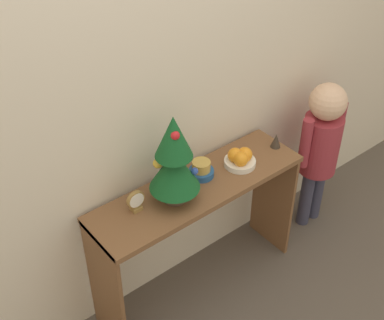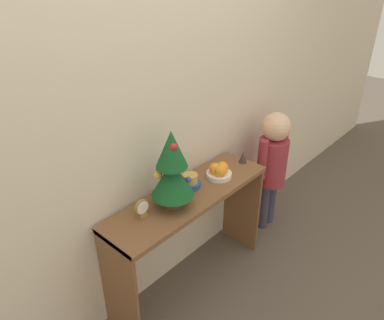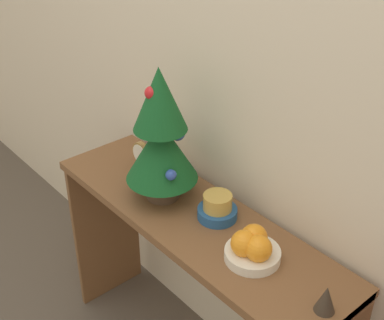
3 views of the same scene
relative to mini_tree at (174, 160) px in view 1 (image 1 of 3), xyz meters
name	(u,v)px [view 1 (image 1 of 3)]	position (x,y,z in m)	size (l,w,h in m)	color
ground_plane	(216,302)	(0.15, -0.16, -0.99)	(12.00, 12.00, 0.00)	brown
back_wall	(170,80)	(0.15, 0.22, 0.26)	(7.00, 0.05, 2.50)	beige
console_table	(198,211)	(0.15, 0.01, -0.41)	(1.18, 0.34, 0.75)	brown
mini_tree	(174,160)	(0.00, 0.00, 0.00)	(0.24, 0.24, 0.47)	#4C3828
fruit_bowl	(240,158)	(0.42, 0.00, -0.19)	(0.17, 0.17, 0.10)	silver
singing_bowl	(201,170)	(0.21, 0.06, -0.20)	(0.13, 0.13, 0.09)	#235189
desk_clock	(136,201)	(-0.19, 0.05, -0.18)	(0.09, 0.04, 0.11)	olive
figurine	(276,141)	(0.69, 0.00, -0.20)	(0.06, 0.06, 0.08)	#382D23
child_figure	(321,140)	(1.07, -0.02, -0.36)	(0.36, 0.23, 1.01)	#38384C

